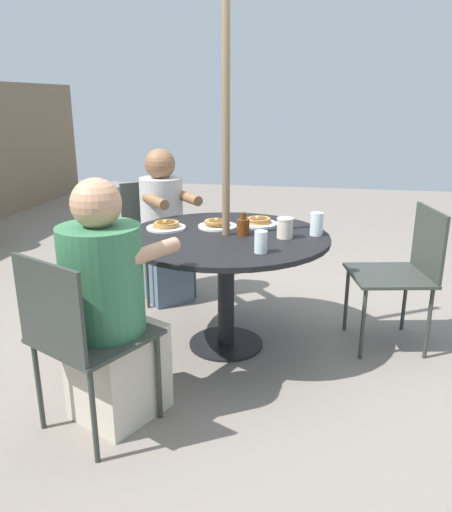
{
  "coord_description": "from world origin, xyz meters",
  "views": [
    {
      "loc": [
        -2.77,
        -0.52,
        1.47
      ],
      "look_at": [
        0.0,
        0.0,
        0.58
      ],
      "focal_mm": 35.0,
      "sensor_mm": 36.0,
      "label": 1
    }
  ],
  "objects_px": {
    "diner_east": "(164,231)",
    "pancake_plate_b": "(217,224)",
    "patio_chair_east": "(155,230)",
    "coffee_cup": "(285,228)",
    "drinking_glass_a": "(261,242)",
    "pancake_plate_a": "(259,222)",
    "drinking_glass_b": "(317,224)",
    "patio_chair_north": "(404,267)",
    "pancake_plate_c": "(166,226)",
    "patio_table": "(226,252)",
    "patio_chair_south": "(79,332)",
    "diner_south": "(110,315)",
    "syrup_bottle": "(243,226)"
  },
  "relations": [
    {
      "from": "pancake_plate_a",
      "to": "drinking_glass_a",
      "type": "bearing_deg",
      "value": -171.89
    },
    {
      "from": "patio_chair_north",
      "to": "drinking_glass_a",
      "type": "bearing_deg",
      "value": 111.83
    },
    {
      "from": "syrup_bottle",
      "to": "drinking_glass_b",
      "type": "bearing_deg",
      "value": -79.7
    },
    {
      "from": "patio_table",
      "to": "coffee_cup",
      "type": "height_order",
      "value": "coffee_cup"
    },
    {
      "from": "coffee_cup",
      "to": "patio_table",
      "type": "bearing_deg",
      "value": 88.99
    },
    {
      "from": "diner_east",
      "to": "drinking_glass_b",
      "type": "xyz_separation_m",
      "value": [
        -0.58,
        -1.11,
        0.25
      ]
    },
    {
      "from": "diner_east",
      "to": "pancake_plate_c",
      "type": "relative_size",
      "value": 4.74
    },
    {
      "from": "patio_chair_east",
      "to": "drinking_glass_b",
      "type": "distance_m",
      "value": 1.45
    },
    {
      "from": "pancake_plate_c",
      "to": "drinking_glass_a",
      "type": "xyz_separation_m",
      "value": [
        -0.39,
        -0.63,
        0.04
      ]
    },
    {
      "from": "pancake_plate_a",
      "to": "pancake_plate_b",
      "type": "bearing_deg",
      "value": 114.85
    },
    {
      "from": "pancake_plate_c",
      "to": "coffee_cup",
      "type": "distance_m",
      "value": 0.73
    },
    {
      "from": "patio_chair_north",
      "to": "syrup_bottle",
      "type": "distance_m",
      "value": 1.0
    },
    {
      "from": "pancake_plate_b",
      "to": "drinking_glass_b",
      "type": "bearing_deg",
      "value": -97.16
    },
    {
      "from": "patio_chair_east",
      "to": "diner_east",
      "type": "distance_m",
      "value": 0.17
    },
    {
      "from": "diner_east",
      "to": "pancake_plate_b",
      "type": "relative_size",
      "value": 4.74
    },
    {
      "from": "patio_chair_south",
      "to": "diner_south",
      "type": "relative_size",
      "value": 0.74
    },
    {
      "from": "patio_chair_east",
      "to": "coffee_cup",
      "type": "xyz_separation_m",
      "value": [
        -0.81,
        -1.05,
        0.26
      ]
    },
    {
      "from": "patio_chair_north",
      "to": "pancake_plate_b",
      "type": "height_order",
      "value": "patio_chair_north"
    },
    {
      "from": "patio_table",
      "to": "pancake_plate_c",
      "type": "bearing_deg",
      "value": 79.92
    },
    {
      "from": "patio_chair_east",
      "to": "coffee_cup",
      "type": "height_order",
      "value": "patio_chair_east"
    },
    {
      "from": "patio_chair_north",
      "to": "diner_south",
      "type": "relative_size",
      "value": 0.74
    },
    {
      "from": "patio_chair_north",
      "to": "pancake_plate_a",
      "type": "relative_size",
      "value": 3.6
    },
    {
      "from": "pancake_plate_a",
      "to": "drinking_glass_b",
      "type": "bearing_deg",
      "value": -117.65
    },
    {
      "from": "patio_chair_north",
      "to": "diner_south",
      "type": "bearing_deg",
      "value": 113.76
    },
    {
      "from": "diner_south",
      "to": "pancake_plate_c",
      "type": "height_order",
      "value": "diner_south"
    },
    {
      "from": "diner_east",
      "to": "drinking_glass_a",
      "type": "relative_size",
      "value": 9.9
    },
    {
      "from": "pancake_plate_c",
      "to": "coffee_cup",
      "type": "relative_size",
      "value": 2.07
    },
    {
      "from": "drinking_glass_b",
      "to": "drinking_glass_a",
      "type": "bearing_deg",
      "value": 145.68
    },
    {
      "from": "patio_chair_north",
      "to": "pancake_plate_b",
      "type": "distance_m",
      "value": 1.16
    },
    {
      "from": "patio_chair_north",
      "to": "patio_chair_east",
      "type": "xyz_separation_m",
      "value": [
        0.58,
        1.76,
        0.0
      ]
    },
    {
      "from": "diner_south",
      "to": "drinking_glass_a",
      "type": "relative_size",
      "value": 10.09
    },
    {
      "from": "drinking_glass_a",
      "to": "patio_chair_east",
      "type": "bearing_deg",
      "value": 40.45
    },
    {
      "from": "diner_south",
      "to": "pancake_plate_b",
      "type": "xyz_separation_m",
      "value": [
        0.97,
        -0.3,
        0.21
      ]
    },
    {
      "from": "diner_south",
      "to": "pancake_plate_a",
      "type": "xyz_separation_m",
      "value": [
        1.08,
        -0.55,
        0.2
      ]
    },
    {
      "from": "patio_table",
      "to": "pancake_plate_b",
      "type": "xyz_separation_m",
      "value": [
        0.16,
        0.09,
        0.12
      ]
    },
    {
      "from": "coffee_cup",
      "to": "pancake_plate_c",
      "type": "bearing_deg",
      "value": 84.15
    },
    {
      "from": "coffee_cup",
      "to": "patio_chair_east",
      "type": "bearing_deg",
      "value": 52.55
    },
    {
      "from": "patio_chair_north",
      "to": "diner_east",
      "type": "distance_m",
      "value": 1.7
    },
    {
      "from": "diner_east",
      "to": "drinking_glass_b",
      "type": "bearing_deg",
      "value": 110.68
    },
    {
      "from": "pancake_plate_a",
      "to": "drinking_glass_b",
      "type": "relative_size",
      "value": 1.79
    },
    {
      "from": "diner_east",
      "to": "drinking_glass_b",
      "type": "relative_size",
      "value": 8.5
    },
    {
      "from": "pancake_plate_c",
      "to": "coffee_cup",
      "type": "bearing_deg",
      "value": -95.85
    },
    {
      "from": "pancake_plate_c",
      "to": "syrup_bottle",
      "type": "bearing_deg",
      "value": -96.77
    },
    {
      "from": "patio_chair_south",
      "to": "drinking_glass_a",
      "type": "height_order",
      "value": "patio_chair_south"
    },
    {
      "from": "pancake_plate_c",
      "to": "pancake_plate_a",
      "type": "bearing_deg",
      "value": -69.18
    },
    {
      "from": "pancake_plate_c",
      "to": "syrup_bottle",
      "type": "relative_size",
      "value": 1.78
    },
    {
      "from": "diner_east",
      "to": "pancake_plate_c",
      "type": "bearing_deg",
      "value": 67.66
    },
    {
      "from": "patio_chair_east",
      "to": "diner_east",
      "type": "xyz_separation_m",
      "value": [
        -0.13,
        -0.11,
        0.02
      ]
    },
    {
      "from": "drinking_glass_b",
      "to": "coffee_cup",
      "type": "bearing_deg",
      "value": 117.8
    },
    {
      "from": "coffee_cup",
      "to": "drinking_glass_a",
      "type": "xyz_separation_m",
      "value": [
        -0.31,
        0.1,
        -0.0
      ]
    }
  ]
}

